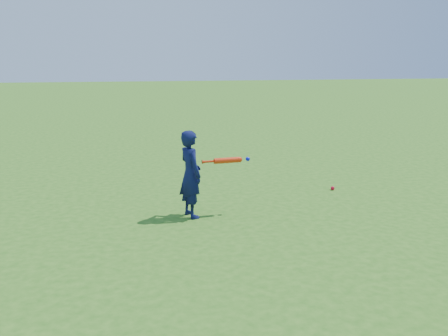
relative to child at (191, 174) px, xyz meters
name	(u,v)px	position (x,y,z in m)	size (l,w,h in m)	color
ground	(149,210)	(-0.58, 0.43, -0.63)	(80.00, 80.00, 0.00)	#2C6618
child	(191,174)	(0.00, 0.00, 0.00)	(0.46, 0.30, 1.26)	#0D123E
ground_ball_red	(333,188)	(2.60, 0.95, -0.59)	(0.07, 0.07, 0.07)	red
bat_swing	(229,160)	(0.56, 0.02, 0.17)	(0.72, 0.14, 0.08)	red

